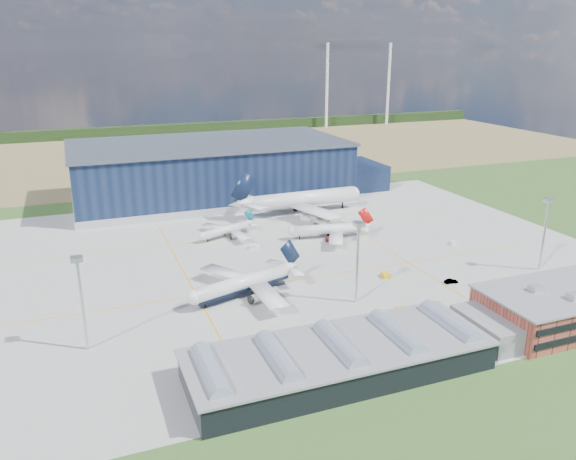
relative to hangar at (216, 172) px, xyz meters
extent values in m
plane|color=#274B1C|center=(-2.81, -94.80, -11.62)|extent=(600.00, 600.00, 0.00)
cube|color=#A8A7A2|center=(-2.81, -84.80, -11.59)|extent=(220.00, 160.00, 0.06)
cube|color=#FFA60D|center=(-2.81, -104.80, -11.54)|extent=(180.00, 0.40, 0.02)
cube|color=#FFA60D|center=(-2.81, -59.80, -11.54)|extent=(180.00, 0.40, 0.02)
cube|color=#FFA60D|center=(-32.81, -84.80, -11.54)|extent=(0.40, 120.00, 0.02)
cube|color=#FFA60D|center=(37.19, -84.80, -11.54)|extent=(0.40, 120.00, 0.02)
cube|color=olive|center=(-2.81, 125.20, -11.62)|extent=(600.00, 220.00, 0.01)
cube|color=black|center=(-2.81, 205.20, -7.62)|extent=(600.00, 8.00, 8.00)
cylinder|color=white|center=(147.19, 195.20, 23.38)|extent=(2.40, 2.40, 70.00)
cylinder|color=white|center=(207.19, 195.20, 23.38)|extent=(2.40, 2.40, 70.00)
cube|color=#101C36|center=(-2.81, 0.20, 0.88)|extent=(120.00, 60.00, 25.00)
cube|color=#9BA1A9|center=(-2.81, 0.20, -10.02)|extent=(121.00, 61.00, 3.20)
cube|color=#474F5A|center=(-2.81, 0.20, 13.88)|extent=(122.00, 62.00, 1.20)
cube|color=#101C36|center=(69.19, -4.80, -5.62)|extent=(24.00, 30.00, 12.00)
cube|color=brown|center=(52.19, -154.80, -7.12)|extent=(45.00, 22.00, 9.00)
cube|color=slate|center=(52.19, -154.80, -2.42)|extent=(46.00, 23.00, 0.50)
cube|color=black|center=(52.19, -143.60, -8.62)|extent=(44.00, 0.40, 1.40)
cube|color=black|center=(52.19, -143.60, -5.12)|extent=(44.00, 0.40, 1.40)
cube|color=beige|center=(42.19, -152.80, -1.52)|extent=(3.20, 2.60, 1.60)
cube|color=beige|center=(47.19, -159.80, -1.52)|extent=(3.20, 2.60, 1.60)
cube|color=black|center=(-12.81, -154.80, -8.62)|extent=(65.00, 22.00, 6.00)
cube|color=slate|center=(-12.81, -154.80, -5.42)|extent=(66.00, 23.00, 0.50)
cube|color=slate|center=(27.19, -154.80, -8.62)|extent=(10.00, 18.00, 6.00)
cylinder|color=#8995A9|center=(-40.81, -154.80, -5.22)|extent=(4.40, 18.00, 4.40)
cylinder|color=#8995A9|center=(-26.81, -154.80, -5.22)|extent=(4.40, 18.00, 4.40)
cylinder|color=#8995A9|center=(-12.81, -154.80, -5.22)|extent=(4.40, 18.00, 4.40)
cylinder|color=#8995A9|center=(1.19, -154.80, -5.22)|extent=(4.40, 18.00, 4.40)
cylinder|color=#8995A9|center=(15.19, -154.80, -5.22)|extent=(4.40, 18.00, 4.40)
cylinder|color=#B8BBC0|center=(-62.81, -124.80, -0.62)|extent=(0.70, 0.70, 22.00)
cube|color=#B8BBC0|center=(-62.81, -124.80, 10.88)|extent=(2.60, 2.60, 1.00)
cylinder|color=#B8BBC0|center=(7.19, -124.80, -0.62)|extent=(0.70, 0.70, 22.00)
cube|color=#B8BBC0|center=(7.19, -124.80, 10.88)|extent=(2.60, 2.60, 1.00)
cylinder|color=#B8BBC0|center=(72.19, -124.80, -0.62)|extent=(0.70, 0.70, 22.00)
cube|color=#B8BBC0|center=(72.19, -124.80, 10.88)|extent=(2.60, 2.60, 1.00)
cube|color=yellow|center=(15.14, -135.96, -10.82)|extent=(2.59, 3.96, 1.58)
cube|color=yellow|center=(23.84, -112.67, -10.92)|extent=(2.85, 3.65, 1.40)
cube|color=silver|center=(-15.99, -140.80, -10.33)|extent=(6.04, 2.96, 2.56)
cube|color=silver|center=(61.54, -95.19, -11.03)|extent=(2.23, 2.97, 1.18)
cube|color=silver|center=(25.06, -48.53, -10.50)|extent=(5.20, 4.78, 2.23)
cube|color=silver|center=(-5.47, -73.97, -10.89)|extent=(4.01, 3.66, 1.45)
imported|color=#99999E|center=(39.57, -123.76, -10.94)|extent=(4.27, 2.02, 1.35)
camera|label=1|loc=(-61.20, -249.09, 55.37)|focal=35.00mm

